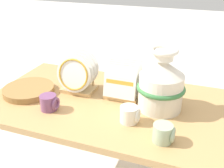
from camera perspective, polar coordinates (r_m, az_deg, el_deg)
display_table at (r=1.48m, az=0.00°, el=-6.39°), size 1.38×0.76×0.65m
ceramic_vase at (r=1.35m, az=10.67°, el=0.10°), size 0.25×0.25×0.33m
dish_rack_round_plates at (r=1.53m, az=-7.46°, el=1.67°), size 0.21×0.17×0.23m
dish_rack_square_plates at (r=1.47m, az=2.39°, el=0.03°), size 0.19×0.16×0.20m
wicker_charger_stack at (r=1.61m, az=-17.65°, el=-1.23°), size 0.29×0.29×0.04m
mug_cream_glaze at (r=1.26m, az=3.90°, el=-6.64°), size 0.09×0.09×0.08m
mug_plum_glaze at (r=1.39m, az=-13.50°, el=-3.96°), size 0.09×0.09×0.08m
mug_sage_glaze at (r=1.16m, az=11.19°, el=-10.47°), size 0.09×0.09×0.08m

